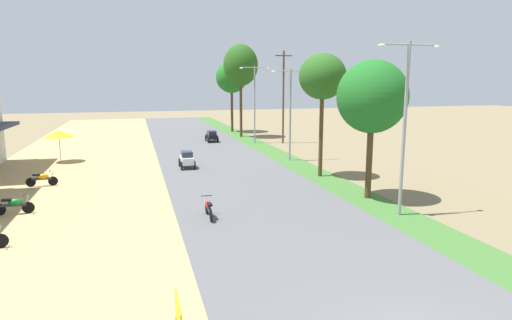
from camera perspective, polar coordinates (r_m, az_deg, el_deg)
The scene contains 15 objects.
parked_motorbike_second at distance 23.54m, azimuth -29.51°, elevation -5.16°, with size 1.80×0.54×0.94m.
parked_motorbike_third at distance 29.05m, azimuth -26.60°, elevation -2.18°, with size 1.80×0.54×0.94m.
street_signboard at distance 10.29m, azimuth -10.27°, elevation -20.08°, with size 0.06×1.30×1.50m.
vendor_umbrella at distance 36.97m, azimuth -24.80°, elevation 3.18°, with size 2.20×2.20×2.52m.
median_tree_nearest at distance 23.52m, azimuth 15.22°, elevation 8.09°, with size 3.72×3.72×7.42m.
median_tree_second at distance 28.52m, azimuth 8.86°, elevation 10.84°, with size 3.07×3.07×8.09m.
median_tree_third at distance 49.43m, azimuth -2.05°, elevation 12.47°, with size 3.90×3.90×10.46m.
median_tree_fourth at distance 54.79m, azimuth -3.26°, elevation 10.92°, with size 3.94×3.94×8.83m.
streetlamp_near at distance 20.84m, azimuth 19.23°, elevation 5.30°, with size 3.16×0.20×8.03m.
streetlamp_mid at distance 34.33m, azimuth 4.59°, elevation 6.93°, with size 3.16×0.20×7.27m.
streetlamp_far at distance 44.38m, azimuth -0.19°, elevation 8.11°, with size 3.16×0.20×7.85m.
utility_pole_near at distance 44.52m, azimuth 3.66°, elevation 8.52°, with size 1.80×0.20×9.44m.
car_hatchback_white at distance 31.82m, azimuth -9.21°, elevation 0.15°, with size 1.04×2.00×1.23m.
car_sedan_black at distance 45.55m, azimuth -5.93°, elevation 3.27°, with size 1.10×2.26×1.19m.
motorbike_ahead_second at distance 20.10m, azimuth -6.35°, elevation -6.27°, with size 0.54×1.80×0.94m.
Camera 1 is at (-6.11, -6.99, 6.29)m, focal length 30.03 mm.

